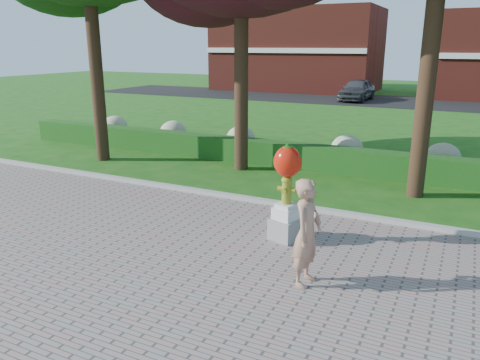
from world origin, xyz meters
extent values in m
plane|color=#175515|center=(0.00, 0.00, 0.00)|extent=(100.00, 100.00, 0.00)
cube|color=#ADADA5|center=(0.00, 3.00, 0.07)|extent=(40.00, 0.18, 0.15)
cube|color=#174513|center=(0.00, 7.00, 0.40)|extent=(24.00, 0.70, 0.80)
ellipsoid|color=#BAB88E|center=(-9.00, 8.00, 0.55)|extent=(1.10, 1.10, 0.99)
ellipsoid|color=#BAB88E|center=(-6.00, 8.00, 0.55)|extent=(1.10, 1.10, 0.99)
ellipsoid|color=#BAB88E|center=(-3.00, 8.00, 0.55)|extent=(1.10, 1.10, 0.99)
ellipsoid|color=#BAB88E|center=(1.00, 8.00, 0.55)|extent=(1.10, 1.10, 0.99)
ellipsoid|color=#BAB88E|center=(4.00, 8.00, 0.55)|extent=(1.10, 1.10, 0.99)
cube|color=black|center=(0.00, 28.00, 0.01)|extent=(50.00, 8.00, 0.02)
cube|color=maroon|center=(-10.00, 34.00, 3.50)|extent=(14.00, 8.00, 7.00)
cylinder|color=black|center=(-7.00, 5.00, 3.36)|extent=(0.44, 0.44, 6.72)
cylinder|color=black|center=(-2.00, 6.00, 3.08)|extent=(0.44, 0.44, 6.16)
cylinder|color=black|center=(3.50, 5.50, 3.64)|extent=(0.44, 0.44, 7.28)
cube|color=gray|center=(1.42, 1.11, 0.26)|extent=(0.69, 0.69, 0.44)
cube|color=silver|center=(1.42, 1.11, 0.61)|extent=(0.56, 0.56, 0.25)
cube|color=silver|center=(1.42, 1.11, 0.78)|extent=(0.45, 0.45, 0.09)
cylinder|color=olive|center=(1.42, 1.11, 1.07)|extent=(0.20, 0.20, 0.50)
ellipsoid|color=olive|center=(1.42, 1.11, 1.32)|extent=(0.23, 0.23, 0.16)
cylinder|color=olive|center=(1.28, 1.11, 1.13)|extent=(0.11, 0.10, 0.10)
cylinder|color=olive|center=(1.56, 1.11, 1.13)|extent=(0.11, 0.10, 0.10)
cylinder|color=olive|center=(1.42, 0.97, 1.13)|extent=(0.11, 0.11, 0.11)
cylinder|color=olive|center=(1.42, 1.11, 1.39)|extent=(0.07, 0.07, 0.04)
ellipsoid|color=red|center=(1.42, 1.11, 1.70)|extent=(0.56, 0.50, 0.65)
ellipsoid|color=red|center=(1.26, 1.11, 1.69)|extent=(0.27, 0.27, 0.41)
ellipsoid|color=red|center=(1.58, 1.11, 1.69)|extent=(0.27, 0.27, 0.41)
cylinder|color=#215E15|center=(1.42, 1.11, 2.02)|extent=(0.09, 0.09, 0.11)
ellipsoid|color=#215E15|center=(1.42, 1.11, 2.00)|extent=(0.21, 0.21, 0.07)
imported|color=tan|center=(2.40, -0.53, 0.96)|extent=(0.48, 0.70, 1.85)
imported|color=#404348|center=(-3.01, 27.40, 0.81)|extent=(2.06, 4.69, 1.57)
camera|label=1|loc=(4.56, -7.47, 3.95)|focal=35.00mm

